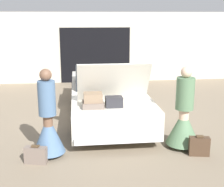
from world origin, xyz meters
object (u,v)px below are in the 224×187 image
Objects in this scene: person_left at (48,126)px; suitcase_beside_right_person at (199,146)px; car at (106,94)px; suitcase_beside_left_person at (36,155)px; person_right at (184,120)px.

suitcase_beside_right_person is at bearing 97.70° from person_left.
suitcase_beside_left_person is at bearing -119.60° from car.
person_left reaches higher than person_right.
suitcase_beside_right_person is at bearing -155.80° from person_right.
suitcase_beside_right_person is (2.91, -0.32, -0.42)m from person_left.
suitcase_beside_left_person is 1.05× the size of suitcase_beside_right_person.
person_left reaches higher than suitcase_beside_right_person.
car is 2.83m from person_left.
car is 3.23m from suitcase_beside_right_person.
car is 11.66× the size of suitcase_beside_left_person.
suitcase_beside_left_person is (-1.58, -2.79, -0.41)m from car.
person_left is 1.02× the size of person_right.
car is 2.74m from person_right.
person_right is 3.01m from suitcase_beside_left_person.
person_right is 4.10× the size of suitcase_beside_right_person.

